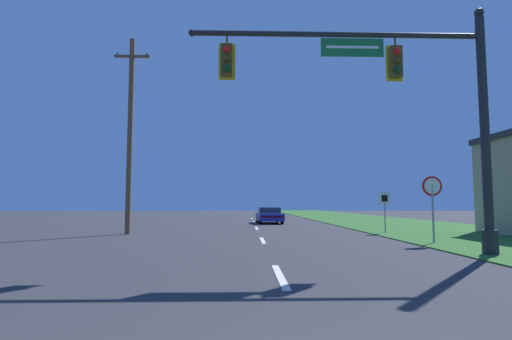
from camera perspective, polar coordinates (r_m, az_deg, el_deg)
The scene contains 7 objects.
grass_verge_right at distance 34.30m, azimuth 17.62°, elevation -7.08°, with size 10.00×110.00×0.04m.
road_center_line at distance 24.43m, azimuth 0.09°, elevation -8.33°, with size 0.16×34.80×0.01m.
signal_mast at distance 12.86m, azimuth 21.26°, elevation 8.88°, with size 9.04×0.47×7.40m.
car_ahead at distance 30.91m, azimuth 1.91°, elevation -6.49°, with size 1.98×4.36×1.19m.
stop_sign at distance 16.57m, azimuth 23.88°, elevation -3.15°, with size 0.76×0.07×2.50m.
route_sign_post at distance 21.48m, azimuth 17.89°, elevation -4.52°, with size 0.55×0.06×2.03m.
utility_pole_near at distance 21.15m, azimuth -17.56°, elevation 5.26°, with size 1.80×0.26×9.92m.
Camera 1 is at (-0.73, -2.38, 1.50)m, focal length 28.00 mm.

